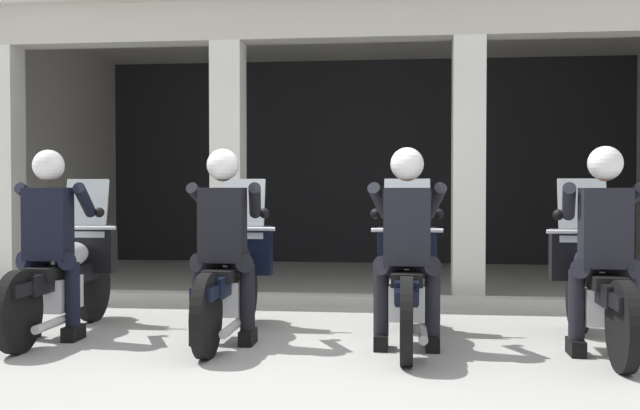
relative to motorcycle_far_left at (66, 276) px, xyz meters
The scene contains 11 objects.
ground_plane 3.51m from the motorcycle_far_left, 50.32° to the left, with size 80.00×80.00×0.00m, color #999993.
station_building 5.45m from the motorcycle_far_left, 63.98° to the left, with size 9.21×4.78×3.51m.
kerb_strip 2.89m from the motorcycle_far_left, 37.40° to the left, with size 8.71×0.24×0.12m, color #B7B5AD.
motorcycle_far_left is the anchor object (origin of this frame).
police_officer_far_left 0.52m from the motorcycle_far_left, 90.26° to the right, with size 0.63×0.61×1.58m.
motorcycle_center_left 1.48m from the motorcycle_far_left, ahead, with size 0.62×2.04×1.35m.
police_officer_center_left 1.57m from the motorcycle_far_left, 11.00° to the right, with size 0.63×0.61×1.58m.
motorcycle_center_right 2.96m from the motorcycle_far_left, ahead, with size 0.62×2.04×1.35m.
police_officer_center_right 3.01m from the motorcycle_far_left, ahead, with size 0.63×0.61×1.58m.
motorcycle_far_right 4.43m from the motorcycle_far_left, ahead, with size 0.62×2.04×1.35m.
police_officer_far_right 4.47m from the motorcycle_far_left, ahead, with size 0.63×0.61×1.58m.
Camera 1 is at (0.75, -6.02, 1.29)m, focal length 43.03 mm.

